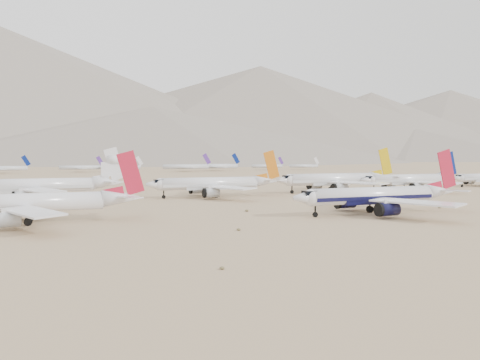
{
  "coord_description": "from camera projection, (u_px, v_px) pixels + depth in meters",
  "views": [
    {
      "loc": [
        -77.91,
        -102.42,
        15.18
      ],
      "look_at": [
        -21.22,
        43.05,
        7.0
      ],
      "focal_mm": 35.0,
      "sensor_mm": 36.0,
      "label": 1
    }
  ],
  "objects": [
    {
      "name": "row2_navy_widebody",
      "position": [
        410.0,
        180.0,
        201.29
      ],
      "size": [
        48.18,
        47.11,
        17.14
      ],
      "color": "white",
      "rests_on": "ground"
    },
    {
      "name": "foothills",
      "position": [
        284.0,
        137.0,
        1335.32
      ],
      "size": [
        4637.5,
        1395.0,
        155.0
      ],
      "color": "slate",
      "rests_on": "ground"
    },
    {
      "name": "row2_gold_tail",
      "position": [
        337.0,
        180.0,
        193.38
      ],
      "size": [
        52.56,
        51.41,
        18.72
      ],
      "color": "white",
      "rests_on": "ground"
    },
    {
      "name": "second_airliner",
      "position": [
        33.0,
        203.0,
        103.84
      ],
      "size": [
        46.46,
        45.41,
        16.47
      ],
      "color": "white",
      "rests_on": "ground"
    },
    {
      "name": "row2_orange_tail",
      "position": [
        215.0,
        184.0,
        170.98
      ],
      "size": [
        48.51,
        47.46,
        17.3
      ],
      "color": "white",
      "rests_on": "ground"
    },
    {
      "name": "ground",
      "position": [
        373.0,
        213.0,
        124.35
      ],
      "size": [
        7000.0,
        7000.0,
        0.0
      ],
      "primitive_type": "plane",
      "color": "#917654",
      "rests_on": "ground"
    },
    {
      "name": "mountain_range",
      "position": [
        101.0,
        107.0,
        1673.28
      ],
      "size": [
        7354.0,
        3024.0,
        470.0
      ],
      "color": "slate",
      "rests_on": "ground"
    },
    {
      "name": "desert_scrub",
      "position": [
        469.0,
        227.0,
        97.97
      ],
      "size": [
        261.14,
        121.67,
        0.63
      ],
      "color": "brown",
      "rests_on": "ground"
    },
    {
      "name": "row2_white_trijet",
      "position": [
        42.0,
        185.0,
        156.15
      ],
      "size": [
        51.53,
        50.36,
        18.26
      ],
      "color": "white",
      "rests_on": "ground"
    },
    {
      "name": "distant_storage_row",
      "position": [
        96.0,
        167.0,
        425.5
      ],
      "size": [
        453.73,
        62.57,
        15.34
      ],
      "color": "silver",
      "rests_on": "ground"
    },
    {
      "name": "main_airliner",
      "position": [
        379.0,
        196.0,
        121.84
      ],
      "size": [
        48.34,
        47.21,
        17.06
      ],
      "color": "white",
      "rests_on": "ground"
    }
  ]
}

